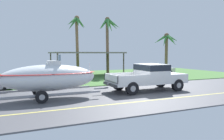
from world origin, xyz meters
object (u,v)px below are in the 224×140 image
pickup_truck_towing (151,76)px  palm_tree_near_right (108,30)px  palm_tree_near_left (167,43)px  carport_awning (86,53)px  parked_sedan_near (154,70)px  boat_on_trailer (49,78)px  palm_tree_mid (77,29)px

pickup_truck_towing → palm_tree_near_right: (1.31, 10.50, 4.06)m
palm_tree_near_left → pickup_truck_towing: bearing=-131.7°
pickup_truck_towing → carport_awning: carport_awning is taller
parked_sedan_near → pickup_truck_towing: bearing=-125.9°
boat_on_trailer → palm_tree_near_left: 20.28m
carport_awning → palm_tree_near_right: 3.56m
palm_tree_near_right → carport_awning: bearing=169.4°
parked_sedan_near → palm_tree_mid: bearing=138.0°
palm_tree_near_left → palm_tree_near_right: size_ratio=0.79×
palm_tree_near_right → palm_tree_mid: bearing=127.3°
pickup_truck_towing → boat_on_trailer: size_ratio=0.86×
palm_tree_near_left → palm_tree_near_right: bearing=-175.2°
palm_tree_near_right → boat_on_trailer: bearing=-127.2°
boat_on_trailer → palm_tree_mid: bearing=69.3°
parked_sedan_near → palm_tree_mid: (-6.97, 6.28, 4.78)m
parked_sedan_near → carport_awning: size_ratio=0.58×
boat_on_trailer → palm_tree_near_right: (7.97, 10.50, 3.89)m
parked_sedan_near → palm_tree_near_left: 6.47m
boat_on_trailer → palm_tree_mid: palm_tree_mid is taller
pickup_truck_towing → boat_on_trailer: boat_on_trailer is taller
boat_on_trailer → palm_tree_near_left: bearing=33.9°
carport_awning → palm_tree_near_right: palm_tree_near_right is taller
carport_awning → palm_tree_mid: palm_tree_mid is taller
palm_tree_near_left → palm_tree_mid: palm_tree_mid is taller
boat_on_trailer → palm_tree_near_left: size_ratio=1.24×
carport_awning → palm_tree_mid: (-0.24, 3.07, 2.92)m
palm_tree_near_right → palm_tree_mid: (-2.68, 3.52, 0.38)m
carport_awning → palm_tree_near_left: 11.24m
palm_tree_near_left → palm_tree_near_right: 8.82m
boat_on_trailer → palm_tree_near_left: palm_tree_near_left is taller
pickup_truck_towing → palm_tree_near_right: size_ratio=0.83×
parked_sedan_near → palm_tree_near_left: size_ratio=0.84×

